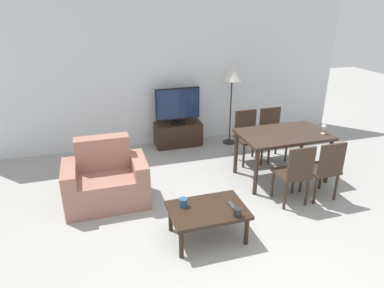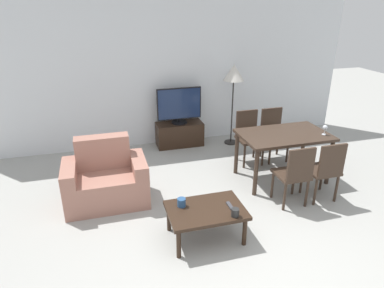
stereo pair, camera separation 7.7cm
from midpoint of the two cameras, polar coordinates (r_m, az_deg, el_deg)
The scene contains 16 objects.
ground_plane at distance 3.82m, azimuth 8.59°, elevation -18.91°, with size 18.00×18.00×0.00m, color #9E9E99.
wall_back at distance 6.28m, azimuth -4.42°, elevation 12.06°, with size 6.87×0.06×2.70m.
armchair at distance 4.70m, azimuth -14.57°, elevation -6.08°, with size 1.06×0.67×0.87m.
tv_stand at distance 6.37m, azimuth -2.67°, elevation 1.65°, with size 0.85×0.38×0.44m.
tv at distance 6.19m, azimuth -2.76°, elevation 6.39°, with size 0.81×0.28×0.66m.
coffee_table at distance 3.90m, azimuth 2.06°, elevation -11.29°, with size 0.86×0.59×0.39m.
dining_table at distance 5.20m, azimuth 14.52°, elevation 0.84°, with size 1.29×0.80×0.73m.
dining_chair_near at distance 4.61m, azimuth 16.33°, elevation -4.49°, with size 0.40×0.40×0.86m.
dining_chair_far at distance 5.93m, azimuth 12.82°, elevation 2.12°, with size 0.40×0.40×0.86m.
dining_chair_near_right at distance 4.86m, azimuth 20.84°, elevation -3.65°, with size 0.40×0.40×0.86m.
dining_chair_far_left at distance 5.73m, azimuth 8.86°, elevation 1.68°, with size 0.40×0.40×0.86m.
floor_lamp at distance 6.21m, azimuth 6.35°, elevation 11.29°, with size 0.37×0.37×1.49m.
remote_primary at distance 3.93m, azimuth 6.06°, elevation -10.13°, with size 0.04×0.15×0.02m.
cup_white_near at distance 3.89m, azimuth -2.04°, elevation -9.71°, with size 0.10×0.10×0.10m.
cup_colored_far at distance 3.76m, azimuth 6.96°, elevation -11.20°, with size 0.09×0.09×0.09m.
wine_glass_left at distance 5.27m, azimuth 20.74°, elevation 2.63°, with size 0.07×0.07×0.15m.
Camera 1 is at (-1.37, -2.52, 2.53)m, focal length 32.00 mm.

